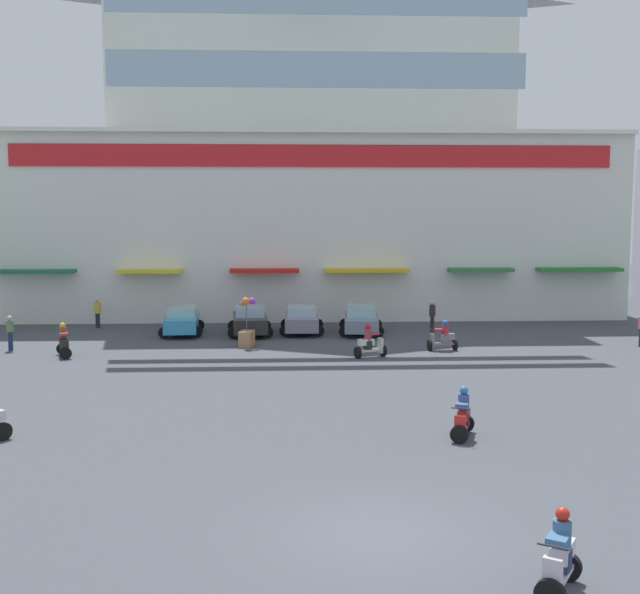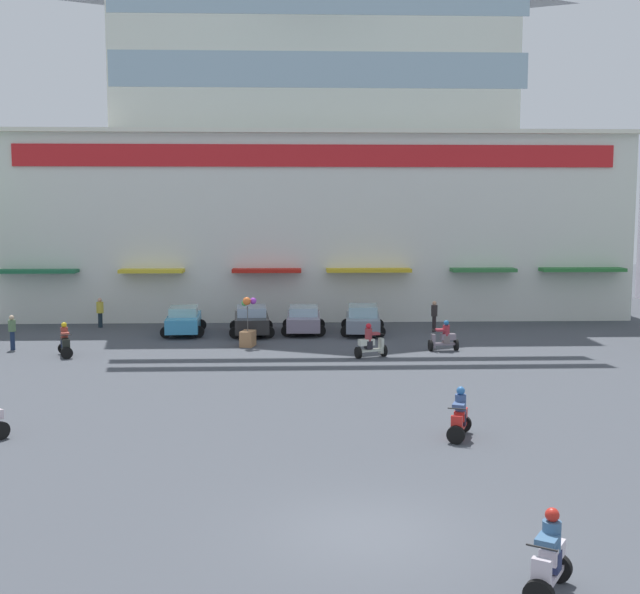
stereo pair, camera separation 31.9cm
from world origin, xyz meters
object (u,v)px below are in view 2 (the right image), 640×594
Objects in this scene: scooter_rider_3 at (370,343)px; pedestrian_2 at (434,314)px; parked_car_0 at (184,320)px; scooter_rider_4 at (65,342)px; parked_car_3 at (363,319)px; pedestrian_1 at (12,330)px; parked_car_1 at (252,320)px; pedestrian_3 at (100,311)px; scooter_rider_7 at (444,338)px; scooter_rider_0 at (549,560)px; parked_car_2 at (304,319)px; scooter_rider_6 at (460,417)px; balloon_vendor_cart at (248,329)px.

pedestrian_2 is (4.17, 7.19, 0.32)m from scooter_rider_3.
scooter_rider_4 reaches higher than parked_car_0.
scooter_rider_3 is (-0.29, -6.78, -0.12)m from parked_car_3.
pedestrian_2 is (17.83, 6.40, 0.32)m from scooter_rider_4.
parked_car_3 is 15.18m from scooter_rider_4.
pedestrian_1 is (-7.41, -4.38, 0.20)m from parked_car_0.
pedestrian_3 is at bearing 161.75° from parked_car_1.
parked_car_0 reaches higher than scooter_rider_7.
scooter_rider_0 reaches higher than parked_car_1.
pedestrian_1 reaches higher than parked_car_0.
scooter_rider_4 is at bearing -149.90° from parked_car_2.
pedestrian_2 reaches higher than scooter_rider_6.
pedestrian_3 reaches higher than scooter_rider_0.
balloon_vendor_cart is at bearing -90.06° from parked_car_1.
scooter_rider_0 is at bearing -96.75° from scooter_rider_7.
pedestrian_1 is 0.68× the size of balloon_vendor_cart.
balloon_vendor_cart is (-5.60, 3.06, 0.20)m from scooter_rider_3.
pedestrian_3 reaches higher than parked_car_1.
parked_car_3 is 17.39m from pedestrian_1.
parked_car_1 is 11.73m from pedestrian_1.
parked_car_1 is 2.48× the size of pedestrian_1.
balloon_vendor_cart is at bearing 151.33° from scooter_rider_3.
parked_car_2 is 19.94m from scooter_rider_6.
parked_car_0 is 1.04× the size of parked_car_2.
scooter_rider_0 is 29.15m from pedestrian_2.
parked_car_3 is 2.57× the size of pedestrian_3.
scooter_rider_4 is at bearing 122.73° from scooter_rider_0.
scooter_rider_3 is 0.93× the size of pedestrian_3.
parked_car_2 is 11.55m from pedestrian_3.
pedestrian_3 is (-15.46, 21.90, 0.33)m from scooter_rider_6.
balloon_vendor_cart is at bearing 114.03° from scooter_rider_6.
parked_car_3 is 19.25m from scooter_rider_6.
pedestrian_1 is at bearing 177.26° from scooter_rider_7.
scooter_rider_3 is at bearing -156.62° from scooter_rider_7.
scooter_rider_3 is (5.59, -6.64, -0.12)m from parked_car_1.
balloon_vendor_cart is at bearing -124.47° from parked_car_2.
parked_car_1 is at bearing -4.26° from parked_car_0.
parked_car_1 is 0.95× the size of parked_car_3.
scooter_rider_4 is at bearing -30.61° from pedestrian_1.
scooter_rider_6 is at bearing -77.95° from parked_car_2.
scooter_rider_4 is (-13.95, -5.99, -0.12)m from parked_car_3.
scooter_rider_3 is at bearing -68.03° from parked_car_2.
parked_car_0 reaches higher than parked_car_2.
balloon_vendor_cart reaches higher than parked_car_3.
parked_car_1 is at bearing -176.75° from pedestrian_2.
scooter_rider_3 reaches higher than parked_car_2.
parked_car_0 is at bearing 132.90° from balloon_vendor_cart.
parked_car_3 is at bearing -10.50° from pedestrian_3.
parked_car_0 is 3.59m from parked_car_1.
pedestrian_1 is (-13.73, -4.54, 0.21)m from parked_car_2.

